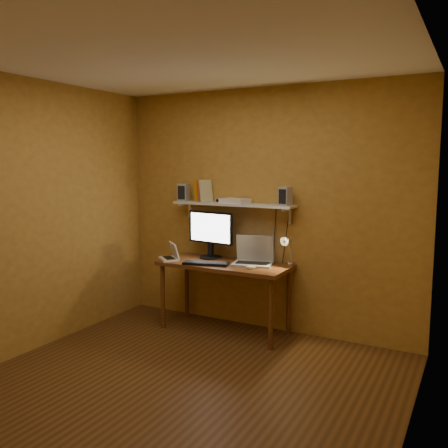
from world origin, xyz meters
The scene contains 14 objects.
room centered at (0.00, 0.00, 1.30)m, with size 3.44×3.24×2.64m.
desk centered at (-0.31, 1.28, 0.66)m, with size 1.40×0.60×0.75m.
wall_shelf centered at (-0.31, 1.47, 1.36)m, with size 1.40×0.25×0.21m.
monitor centered at (-0.58, 1.44, 1.04)m, with size 0.58×0.27×0.52m.
laptop centered at (-0.02, 1.39, 0.83)m, with size 0.45×0.37×0.30m.
netbook centered at (-0.92, 1.16, 0.80)m, with size 0.31×0.30×0.19m.
keyboard centered at (-0.45, 1.12, 0.76)m, with size 0.48×0.16×0.03m, color black.
mouse centered at (0.06, 1.15, 0.77)m, with size 0.10×0.07×0.04m, color white.
desk_lamp centered at (0.35, 1.41, 0.96)m, with size 0.09×0.23×0.38m.
speaker_left centered at (-0.95, 1.47, 1.47)m, with size 0.11×0.11×0.20m, color #95989D.
speaker_right centered at (0.30, 1.46, 1.47)m, with size 0.11×0.11×0.19m, color #95989D.
books centered at (-0.70, 1.50, 1.50)m, with size 0.17×0.18×0.25m.
shelf_camera centered at (-0.46, 1.42, 1.40)m, with size 0.09×0.05×0.06m.
router centered at (-0.29, 1.48, 1.40)m, with size 0.30×0.20×0.05m, color white.
Camera 1 is at (2.04, -3.07, 1.81)m, focal length 38.00 mm.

